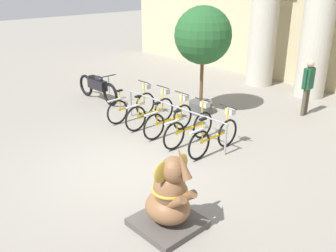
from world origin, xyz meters
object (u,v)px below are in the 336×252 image
bicycle_1 (151,112)px  bicycle_4 (215,136)px  bicycle_3 (190,127)px  motorcycle (98,86)px  person_pedestrian (308,83)px  potted_tree (203,38)px  bicycle_0 (133,106)px  bicycle_2 (170,119)px  elephant_statue (169,199)px

bicycle_1 → bicycle_4: same height
bicycle_3 → motorcycle: bicycle_3 is taller
bicycle_1 → motorcycle: 2.90m
bicycle_3 → bicycle_1: bearing=178.2°
person_pedestrian → potted_tree: 3.26m
bicycle_4 → motorcycle: 5.13m
bicycle_0 → bicycle_1: same height
person_pedestrian → potted_tree: size_ratio=0.53×
bicycle_1 → motorcycle: bearing=176.2°
bicycle_3 → person_pedestrian: bearing=76.8°
person_pedestrian → motorcycle: bearing=-145.4°
bicycle_0 → person_pedestrian: size_ratio=1.03×
bicycle_2 → elephant_statue: 3.86m
bicycle_1 → person_pedestrian: bearing=58.0°
bicycle_3 → bicycle_4: (0.74, 0.05, 0.00)m
bicycle_1 → bicycle_2: bearing=-1.3°
bicycle_1 → motorcycle: (-2.89, 0.19, 0.06)m
motorcycle → potted_tree: (3.07, 1.59, 1.72)m
bicycle_0 → bicycle_3: bearing=-0.0°
bicycle_2 → elephant_statue: bearing=-43.3°
bicycle_0 → elephant_statue: bearing=-31.3°
bicycle_2 → motorcycle: bearing=176.7°
bicycle_2 → bicycle_3: size_ratio=1.00×
bicycle_4 → motorcycle: bearing=177.8°
bicycle_1 → person_pedestrian: (2.40, 3.85, 0.57)m
bicycle_1 → person_pedestrian: person_pedestrian is taller
bicycle_4 → bicycle_0: bearing=-179.1°
bicycle_4 → person_pedestrian: person_pedestrian is taller
bicycle_1 → bicycle_3: size_ratio=1.00×
bicycle_2 → bicycle_3: same height
bicycle_0 → person_pedestrian: (3.14, 3.89, 0.57)m
bicycle_2 → bicycle_4: bearing=0.7°
bicycle_2 → bicycle_4: same height
bicycle_2 → potted_tree: (-0.56, 1.80, 1.78)m
person_pedestrian → potted_tree: potted_tree is taller
bicycle_4 → person_pedestrian: size_ratio=1.03×
bicycle_4 → bicycle_1: bearing=180.0°
bicycle_0 → motorcycle: bearing=173.6°
bicycle_1 → person_pedestrian: size_ratio=1.03×
bicycle_4 → motorcycle: bicycle_4 is taller
bicycle_1 → bicycle_4: size_ratio=1.00×
bicycle_1 → bicycle_0: bearing=-176.4°
bicycle_2 → motorcycle: (-3.63, 0.21, 0.06)m
bicycle_1 → elephant_statue: elephant_statue is taller
bicycle_1 → bicycle_4: 2.23m
potted_tree → bicycle_1: bearing=-95.9°
bicycle_0 → motorcycle: (-2.14, 0.24, 0.06)m
elephant_statue → potted_tree: bearing=127.1°
bicycle_0 → bicycle_2: same height
bicycle_0 → motorcycle: 2.16m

